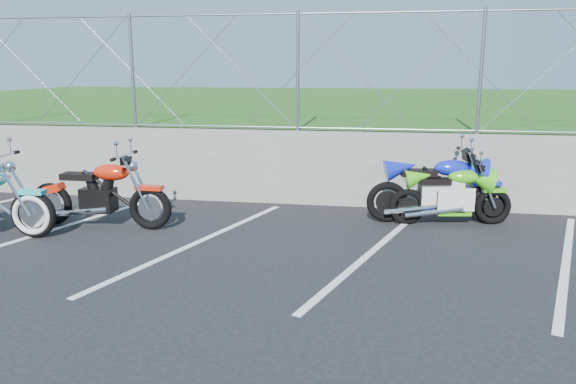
# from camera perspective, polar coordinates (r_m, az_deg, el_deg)

# --- Properties ---
(ground) EXTENTS (90.00, 90.00, 0.00)m
(ground) POSITION_cam_1_polar(r_m,az_deg,el_deg) (7.06, -11.62, -7.40)
(ground) COLOR black
(ground) RESTS_ON ground
(retaining_wall) EXTENTS (30.00, 0.22, 1.30)m
(retaining_wall) POSITION_cam_1_polar(r_m,az_deg,el_deg) (10.12, -4.65, 2.70)
(retaining_wall) COLOR slate
(retaining_wall) RESTS_ON ground
(grass_field) EXTENTS (30.00, 20.00, 1.30)m
(grass_field) POSITION_cam_1_polar(r_m,az_deg,el_deg) (19.89, 2.52, 7.60)
(grass_field) COLOR #1F4C14
(grass_field) RESTS_ON ground
(chain_link_fence) EXTENTS (28.00, 0.03, 2.00)m
(chain_link_fence) POSITION_cam_1_polar(r_m,az_deg,el_deg) (9.98, -4.82, 12.08)
(chain_link_fence) COLOR gray
(chain_link_fence) RESTS_ON retaining_wall
(parking_lines) EXTENTS (18.29, 4.31, 0.01)m
(parking_lines) POSITION_cam_1_polar(r_m,az_deg,el_deg) (7.65, -0.44, -5.51)
(parking_lines) COLOR silver
(parking_lines) RESTS_ON ground
(naked_orange) EXTENTS (2.26, 0.77, 1.12)m
(naked_orange) POSITION_cam_1_polar(r_m,az_deg,el_deg) (8.89, -18.42, -0.41)
(naked_orange) COLOR black
(naked_orange) RESTS_ON ground
(sportbike_green) EXTENTS (1.87, 0.67, 0.97)m
(sportbike_green) POSITION_cam_1_polar(r_m,az_deg,el_deg) (8.97, 16.36, -0.56)
(sportbike_green) COLOR black
(sportbike_green) RESTS_ON ground
(sportbike_blue) EXTENTS (2.17, 0.77, 1.13)m
(sportbike_blue) POSITION_cam_1_polar(r_m,az_deg,el_deg) (9.01, 15.08, 0.02)
(sportbike_blue) COLOR black
(sportbike_blue) RESTS_ON ground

